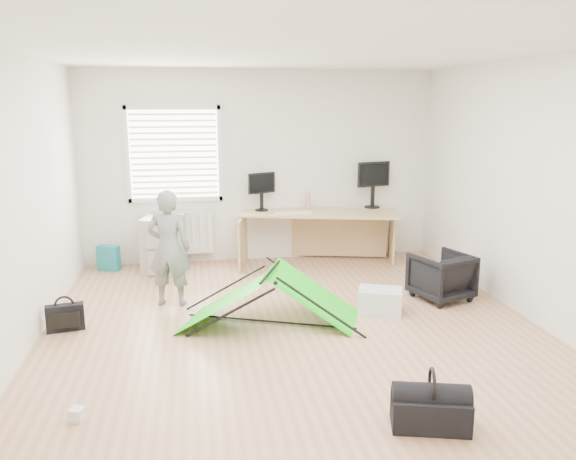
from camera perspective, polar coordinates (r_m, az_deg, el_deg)
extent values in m
plane|color=#AB7D5B|center=(5.73, 0.68, -10.18)|extent=(5.50, 5.50, 0.00)
cube|color=silver|center=(8.05, -2.80, 6.43)|extent=(5.00, 0.02, 2.70)
cube|color=silver|center=(7.94, -11.49, 7.55)|extent=(1.20, 0.06, 1.20)
cube|color=silver|center=(8.07, -11.16, -0.27)|extent=(1.00, 0.12, 0.60)
cube|color=tan|center=(7.96, 3.15, -0.79)|extent=(2.29, 1.21, 0.75)
cube|color=#9DA0A2|center=(7.81, -12.46, -1.32)|extent=(0.62, 0.74, 0.75)
cube|color=black|center=(7.93, -2.71, 3.39)|extent=(0.42, 0.25, 0.40)
cube|color=black|center=(8.25, 8.60, 3.95)|extent=(0.53, 0.24, 0.49)
cube|color=beige|center=(7.72, 0.59, 1.73)|extent=(0.50, 0.19, 0.02)
cylinder|color=#D17594|center=(8.03, 2.05, 2.99)|extent=(0.08, 0.08, 0.25)
imported|color=black|center=(6.77, 15.29, -4.55)|extent=(0.75, 0.76, 0.55)
imported|color=slate|center=(6.38, -12.01, -1.82)|extent=(0.54, 0.41, 1.32)
cube|color=silver|center=(6.25, 9.32, -7.09)|extent=(0.55, 0.47, 0.26)
cube|color=#1C717C|center=(8.03, -17.76, -2.74)|extent=(0.32, 0.23, 0.35)
cube|color=black|center=(6.11, -21.69, -8.27)|extent=(0.38, 0.18, 0.27)
cube|color=silver|center=(4.51, -20.63, -17.12)|extent=(0.12, 0.12, 0.10)
cube|color=black|center=(4.26, 14.25, -17.48)|extent=(0.59, 0.41, 0.23)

